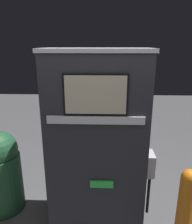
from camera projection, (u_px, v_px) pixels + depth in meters
The scene contains 3 objects.
gas_pump at pixel (97, 141), 2.43m from camera, with size 1.18×0.51×2.01m.
safety_bollard at pixel (185, 211), 2.10m from camera, with size 0.16×0.16×0.96m.
trash_bin at pixel (1, 171), 2.70m from camera, with size 0.49×0.49×1.06m.
Camera 1 is at (0.08, -1.99, 2.04)m, focal length 35.00 mm.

